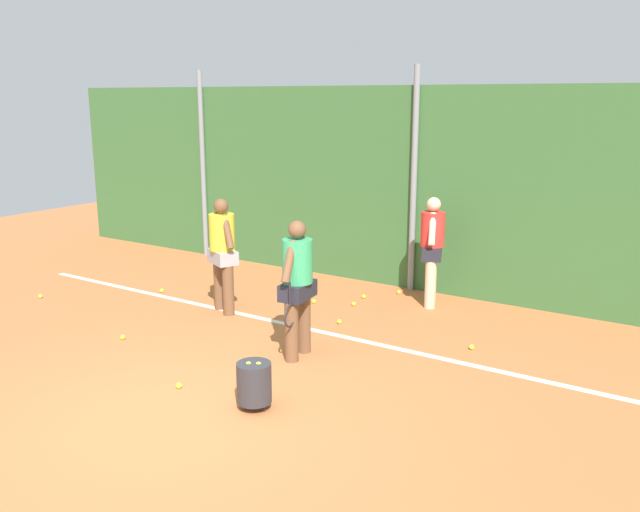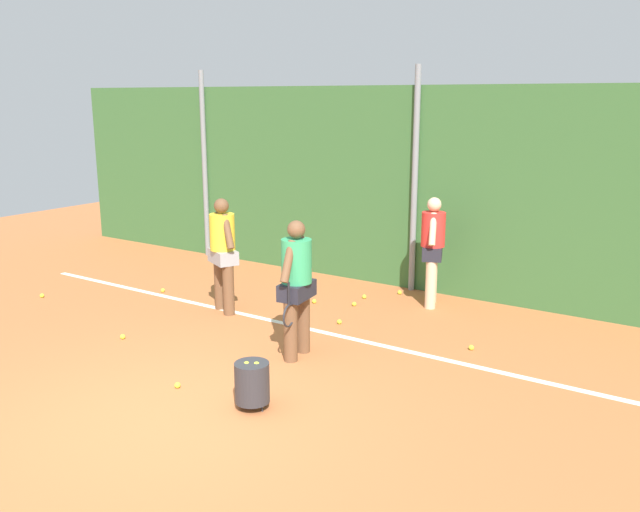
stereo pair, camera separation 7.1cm
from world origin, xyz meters
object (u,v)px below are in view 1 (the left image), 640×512
at_px(ball_hopper, 254,382).
at_px(tennis_ball_2, 162,291).
at_px(tennis_ball_8, 399,292).
at_px(tennis_ball_10, 179,386).
at_px(player_backcourt_far, 432,245).
at_px(tennis_ball_4, 314,301).
at_px(player_foreground_near, 297,282).
at_px(tennis_ball_7, 354,304).
at_px(tennis_ball_3, 123,337).
at_px(tennis_ball_9, 364,297).
at_px(tennis_ball_6, 472,347).
at_px(tennis_ball_0, 40,296).
at_px(player_midcourt, 222,249).
at_px(tennis_ball_1, 339,322).

relative_size(ball_hopper, tennis_ball_2, 7.78).
bearing_deg(tennis_ball_8, tennis_ball_10, -95.06).
bearing_deg(tennis_ball_10, player_backcourt_far, 76.33).
xyz_separation_m(player_backcourt_far, tennis_ball_4, (-1.54, -0.93, -0.91)).
height_order(player_foreground_near, tennis_ball_7, player_foreground_near).
xyz_separation_m(ball_hopper, tennis_ball_10, (-1.01, -0.07, -0.26)).
height_order(tennis_ball_3, tennis_ball_9, same).
xyz_separation_m(tennis_ball_3, tennis_ball_6, (4.01, 2.18, 0.00)).
height_order(tennis_ball_0, tennis_ball_7, same).
distance_m(tennis_ball_6, tennis_ball_8, 2.54).
xyz_separation_m(tennis_ball_6, tennis_ball_7, (-2.18, 0.76, 0.00)).
relative_size(player_midcourt, tennis_ball_3, 25.87).
height_order(ball_hopper, tennis_ball_3, ball_hopper).
xyz_separation_m(tennis_ball_7, tennis_ball_10, (-0.11, -3.64, 0.00)).
relative_size(tennis_ball_4, tennis_ball_7, 1.00).
bearing_deg(tennis_ball_7, player_foreground_near, -78.09).
bearing_deg(player_foreground_near, tennis_ball_8, 175.37).
bearing_deg(tennis_ball_7, tennis_ball_10, -91.71).
relative_size(player_foreground_near, tennis_ball_0, 25.92).
relative_size(tennis_ball_0, tennis_ball_3, 1.00).
distance_m(ball_hopper, tennis_ball_0, 5.43).
distance_m(player_midcourt, tennis_ball_6, 3.81).
height_order(tennis_ball_2, tennis_ball_4, same).
bearing_deg(tennis_ball_0, tennis_ball_9, 32.91).
height_order(player_midcourt, tennis_ball_1, player_midcourt).
height_order(tennis_ball_7, tennis_ball_8, same).
height_order(player_foreground_near, player_midcourt, player_foreground_near).
bearing_deg(tennis_ball_4, ball_hopper, -66.00).
height_order(tennis_ball_8, tennis_ball_9, same).
bearing_deg(tennis_ball_10, tennis_ball_9, 89.37).
height_order(player_backcourt_far, tennis_ball_6, player_backcourt_far).
bearing_deg(tennis_ball_1, player_midcourt, -165.11).
bearing_deg(tennis_ball_4, tennis_ball_6, -10.91).
relative_size(player_backcourt_far, tennis_ball_6, 25.36).
bearing_deg(tennis_ball_7, tennis_ball_9, 98.63).
xyz_separation_m(player_midcourt, tennis_ball_8, (1.78, 2.24, -0.93)).
distance_m(tennis_ball_1, tennis_ball_7, 0.87).
bearing_deg(tennis_ball_4, tennis_ball_2, -160.10).
height_order(tennis_ball_1, tennis_ball_3, same).
height_order(tennis_ball_1, tennis_ball_8, same).
height_order(player_foreground_near, tennis_ball_8, player_foreground_near).
bearing_deg(tennis_ball_6, player_midcourt, -171.65).
bearing_deg(tennis_ball_1, player_foreground_near, -81.25).
xyz_separation_m(tennis_ball_3, tennis_ball_7, (1.83, 2.94, 0.00)).
distance_m(player_midcourt, tennis_ball_2, 1.79).
relative_size(player_foreground_near, player_midcourt, 1.00).
bearing_deg(tennis_ball_9, player_foreground_near, -78.62).
relative_size(tennis_ball_6, tennis_ball_7, 1.00).
bearing_deg(tennis_ball_9, tennis_ball_2, -152.66).
distance_m(tennis_ball_4, tennis_ball_7, 0.63).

